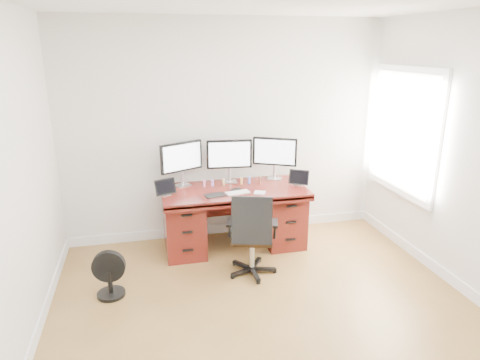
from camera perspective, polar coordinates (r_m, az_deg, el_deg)
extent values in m
plane|color=olive|center=(3.86, 5.45, -20.41)|extent=(4.50, 4.50, 0.00)
cube|color=silver|center=(5.32, -1.86, 6.49)|extent=(4.00, 0.10, 2.70)
cube|color=white|center=(5.38, 20.99, 6.02)|extent=(0.04, 1.30, 1.50)
cube|color=white|center=(5.37, 20.81, 6.02)|extent=(0.01, 1.15, 1.35)
cube|color=#5A1712|center=(5.05, -0.78, -1.44)|extent=(1.70, 0.80, 0.05)
cube|color=#5A1712|center=(5.13, -7.48, -5.79)|extent=(0.45, 0.70, 0.70)
cube|color=#5A1712|center=(5.37, 5.51, -4.64)|extent=(0.45, 0.70, 0.70)
cube|color=#46110C|center=(5.40, -1.46, -2.69)|extent=(0.74, 0.03, 0.40)
cylinder|color=black|center=(4.76, 1.59, -11.80)|extent=(0.62, 0.62, 0.07)
cylinder|color=silver|center=(4.66, 1.61, -9.52)|extent=(0.05, 0.05, 0.36)
cube|color=black|center=(4.58, 1.63, -7.54)|extent=(0.52, 0.51, 0.06)
cube|color=black|center=(4.29, 1.58, -5.42)|extent=(0.40, 0.16, 0.49)
cube|color=black|center=(4.53, -1.40, -5.63)|extent=(0.11, 0.22, 0.03)
cube|color=black|center=(4.52, 4.70, -5.75)|extent=(0.11, 0.22, 0.03)
cylinder|color=black|center=(4.56, -16.78, -14.33)|extent=(0.28, 0.28, 0.03)
cylinder|color=black|center=(4.49, -16.93, -12.89)|extent=(0.05, 0.05, 0.23)
cylinder|color=black|center=(4.41, -17.12, -11.06)|extent=(0.33, 0.10, 0.32)
cube|color=silver|center=(5.21, -7.66, -0.65)|extent=(0.22, 0.20, 0.01)
cylinder|color=silver|center=(5.19, -7.70, 0.24)|extent=(0.04, 0.04, 0.18)
cube|color=black|center=(5.12, -7.82, 3.08)|extent=(0.51, 0.27, 0.35)
cube|color=white|center=(5.10, -7.70, 3.03)|extent=(0.45, 0.22, 0.30)
cube|color=silver|center=(5.29, -1.41, -0.21)|extent=(0.19, 0.16, 0.01)
cylinder|color=silver|center=(5.27, -1.42, 0.67)|extent=(0.04, 0.04, 0.18)
cube|color=black|center=(5.20, -1.44, 3.47)|extent=(0.55, 0.09, 0.35)
cube|color=white|center=(5.18, -1.42, 3.42)|extent=(0.50, 0.05, 0.30)
cube|color=silver|center=(5.44, 4.58, 0.22)|extent=(0.22, 0.21, 0.01)
cylinder|color=silver|center=(5.41, 4.60, 1.08)|extent=(0.04, 0.04, 0.18)
cube|color=black|center=(5.34, 4.67, 3.80)|extent=(0.50, 0.29, 0.35)
cube|color=white|center=(5.32, 4.63, 3.75)|extent=(0.44, 0.24, 0.30)
cube|color=silver|center=(4.90, -9.86, -1.96)|extent=(0.12, 0.11, 0.01)
cube|color=black|center=(4.87, -9.92, -0.91)|extent=(0.25, 0.14, 0.17)
cube|color=silver|center=(5.22, 7.84, -0.63)|extent=(0.13, 0.12, 0.01)
cube|color=black|center=(5.19, 7.89, 0.35)|extent=(0.24, 0.18, 0.17)
cube|color=silver|center=(4.89, -0.31, -1.68)|extent=(0.29, 0.16, 0.01)
cube|color=silver|center=(4.90, 2.65, -1.69)|extent=(0.16, 0.16, 0.01)
cube|color=black|center=(4.82, -3.37, -2.03)|extent=(0.25, 0.19, 0.01)
cube|color=black|center=(5.01, -0.53, -1.25)|extent=(0.14, 0.11, 0.01)
cylinder|color=pink|center=(5.12, -4.79, -0.61)|extent=(0.03, 0.03, 0.06)
sphere|color=pink|center=(5.11, -4.81, -0.16)|extent=(0.04, 0.04, 0.04)
cylinder|color=#B476E1|center=(5.13, -3.70, -0.53)|extent=(0.03, 0.03, 0.06)
sphere|color=#B476E1|center=(5.12, -3.71, -0.09)|extent=(0.04, 0.04, 0.04)
cylinder|color=tan|center=(5.16, -2.18, -0.42)|extent=(0.03, 0.03, 0.06)
sphere|color=tan|center=(5.14, -2.19, 0.02)|extent=(0.04, 0.04, 0.04)
cylinder|color=gold|center=(5.20, 0.22, -0.25)|extent=(0.03, 0.03, 0.06)
sphere|color=gold|center=(5.19, 0.22, 0.19)|extent=(0.04, 0.04, 0.04)
cylinder|color=#5A6DE7|center=(5.22, 1.21, -0.18)|extent=(0.03, 0.03, 0.06)
sphere|color=#5A6DE7|center=(5.21, 1.22, 0.26)|extent=(0.04, 0.04, 0.04)
cylinder|color=brown|center=(5.26, 2.62, -0.08)|extent=(0.03, 0.03, 0.06)
sphere|color=brown|center=(5.24, 2.63, 0.36)|extent=(0.04, 0.04, 0.04)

